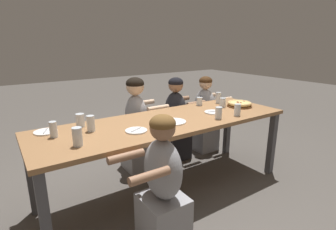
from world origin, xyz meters
TOP-DOWN VIEW (x-y plane):
  - ground_plane at (0.00, 0.00)m, footprint 18.00×18.00m
  - dining_table at (0.00, 0.00)m, footprint 2.62×0.84m
  - pizza_board_main at (1.02, -0.02)m, footprint 0.29×0.29m
  - empty_plate_a at (0.57, -0.05)m, footprint 0.19×0.19m
  - empty_plate_b at (-0.42, -0.13)m, footprint 0.19×0.19m
  - empty_plate_c at (-1.09, 0.28)m, footprint 0.19×0.19m
  - empty_plate_d at (-0.00, -0.10)m, footprint 0.24×0.24m
  - cocktail_glass_blue at (0.67, 0.30)m, footprint 0.07×0.07m
  - drinking_glass_a at (0.69, -0.28)m, footprint 0.07×0.07m
  - drinking_glass_b at (0.84, 0.08)m, footprint 0.07×0.07m
  - drinking_glass_c at (-0.75, 0.09)m, footprint 0.07×0.07m
  - drinking_glass_d at (-0.94, -0.19)m, footprint 0.07×0.07m
  - drinking_glass_e at (-1.05, 0.11)m, footprint 0.06×0.06m
  - drinking_glass_f at (0.45, -0.25)m, footprint 0.07×0.07m
  - drinking_glass_g at (0.94, 0.26)m, footprint 0.06×0.06m
  - drinking_glass_h at (-0.79, 0.27)m, footprint 0.08×0.08m
  - diner_far_right at (1.06, 0.64)m, footprint 0.51×0.40m
  - diner_far_midright at (0.55, 0.64)m, footprint 0.51×0.40m
  - diner_near_midleft at (-0.48, -0.64)m, footprint 0.51×0.40m
  - diner_far_center at (-0.03, 0.64)m, footprint 0.51×0.40m

SIDE VIEW (x-z plane):
  - ground_plane at x=0.00m, z-range 0.00..0.00m
  - diner_near_midleft at x=-0.48m, z-range -0.05..1.02m
  - diner_far_right at x=1.06m, z-range -0.05..1.03m
  - diner_far_midright at x=0.55m, z-range -0.05..1.06m
  - diner_far_center at x=-0.03m, z-range -0.04..1.11m
  - dining_table at x=0.00m, z-range 0.32..1.11m
  - empty_plate_d at x=0.00m, z-range 0.79..0.81m
  - empty_plate_a at x=0.57m, z-range 0.79..0.81m
  - empty_plate_c at x=-1.09m, z-range 0.79..0.81m
  - empty_plate_b at x=-0.42m, z-range 0.79..0.81m
  - pizza_board_main at x=1.02m, z-range 0.79..0.85m
  - cocktail_glass_blue at x=0.67m, z-range 0.77..0.90m
  - drinking_glass_b at x=0.84m, z-range 0.78..0.89m
  - drinking_glass_h at x=-0.79m, z-range 0.78..0.91m
  - drinking_glass_a at x=0.69m, z-range 0.78..0.91m
  - drinking_glass_e at x=-1.05m, z-range 0.78..0.91m
  - drinking_glass_g at x=0.94m, z-range 0.78..0.92m
  - drinking_glass_f at x=0.45m, z-range 0.79..0.91m
  - drinking_glass_c at x=-0.75m, z-range 0.78..0.92m
  - drinking_glass_d at x=-0.94m, z-range 0.78..0.93m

